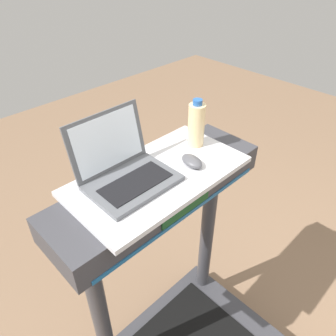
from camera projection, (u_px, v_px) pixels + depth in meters
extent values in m
cylinder|color=#38383D|center=(101.00, 317.00, 1.35)|extent=(0.07, 0.07, 0.88)
cylinder|color=#38383D|center=(207.00, 231.00, 1.73)|extent=(0.07, 0.07, 0.88)
cube|color=#38383D|center=(159.00, 189.00, 1.25)|extent=(0.90, 0.28, 0.11)
cube|color=#0C3F19|center=(186.00, 207.00, 1.17)|extent=(0.24, 0.01, 0.06)
cube|color=#1E598C|center=(186.00, 216.00, 1.19)|extent=(0.81, 0.00, 0.02)
cube|color=silver|center=(159.00, 175.00, 1.21)|extent=(0.67, 0.36, 0.02)
cube|color=#515459|center=(133.00, 183.00, 1.14)|extent=(0.30, 0.21, 0.02)
cube|color=black|center=(136.00, 183.00, 1.13)|extent=(0.25, 0.12, 0.00)
cube|color=#515459|center=(107.00, 141.00, 1.15)|extent=(0.30, 0.05, 0.21)
cube|color=white|center=(108.00, 142.00, 1.15)|extent=(0.27, 0.04, 0.19)
ellipsoid|color=#4C4C51|center=(192.00, 161.00, 1.24)|extent=(0.08, 0.11, 0.03)
cylinder|color=beige|center=(196.00, 125.00, 1.31)|extent=(0.07, 0.07, 0.18)
cylinder|color=#2659A5|center=(198.00, 102.00, 1.25)|extent=(0.04, 0.04, 0.02)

